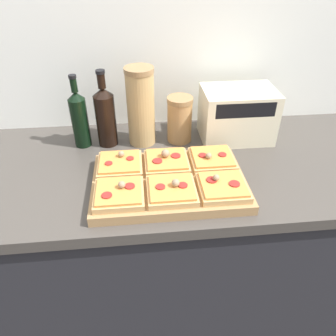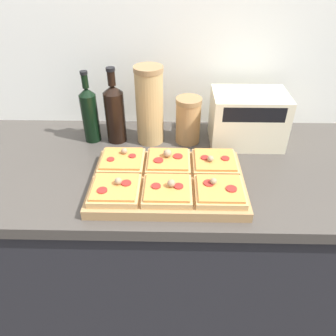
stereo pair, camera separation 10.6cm
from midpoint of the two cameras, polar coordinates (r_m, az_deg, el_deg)
name	(u,v)px [view 1 (the left image)]	position (r m, az deg, el deg)	size (l,w,h in m)	color
wall_back	(137,41)	(1.36, -7.85, 21.03)	(6.00, 0.06, 2.50)	silver
kitchen_counter	(149,250)	(1.48, -5.50, -14.08)	(2.63, 0.67, 0.91)	#232328
cutting_board	(169,182)	(1.06, -2.71, -2.63)	(0.49, 0.32, 0.03)	#A37A4C
pizza_slice_back_left	(120,164)	(1.11, -11.09, 0.57)	(0.15, 0.14, 0.05)	tan
pizza_slice_back_center	(167,161)	(1.10, -3.01, 1.08)	(0.15, 0.14, 0.06)	tan
pizza_slice_back_right	(212,159)	(1.12, 5.02, 1.49)	(0.15, 0.14, 0.05)	tan
pizza_slice_front_left	(119,193)	(0.99, -11.60, -4.48)	(0.15, 0.14, 0.05)	tan
pizza_slice_front_center	(172,190)	(0.98, -2.46, -3.98)	(0.15, 0.14, 0.05)	tan
pizza_slice_front_right	(223,187)	(1.00, 6.53, -3.38)	(0.15, 0.14, 0.05)	tan
olive_oil_bottle	(79,118)	(1.29, -17.50, 8.22)	(0.06, 0.06, 0.28)	black
wine_bottle	(105,116)	(1.27, -13.24, 8.81)	(0.08, 0.08, 0.29)	black
grain_jar_tall	(142,107)	(1.24, -7.12, 10.46)	(0.11, 0.11, 0.30)	tan
grain_jar_short	(180,119)	(1.27, -0.38, 8.42)	(0.10, 0.10, 0.18)	#AD7F4C
toaster_oven	(237,114)	(1.31, 9.66, 9.13)	(0.30, 0.19, 0.20)	beige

